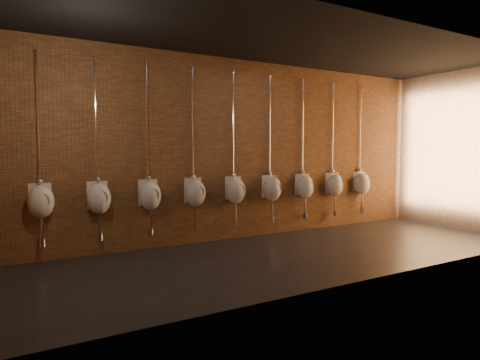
# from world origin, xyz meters

# --- Properties ---
(ground) EXTENTS (8.50, 8.50, 0.00)m
(ground) POSITION_xyz_m (0.00, 0.00, 0.00)
(ground) COLOR black
(ground) RESTS_ON ground
(room_shell) EXTENTS (8.54, 3.04, 3.22)m
(room_shell) POSITION_xyz_m (0.00, 0.00, 2.01)
(room_shell) COLOR black
(room_shell) RESTS_ON ground
(urinal_0) EXTENTS (0.40, 0.37, 2.71)m
(urinal_0) POSITION_xyz_m (-3.39, 1.38, 0.89)
(urinal_0) COLOR white
(urinal_0) RESTS_ON ground
(urinal_1) EXTENTS (0.40, 0.37, 2.71)m
(urinal_1) POSITION_xyz_m (-2.60, 1.38, 0.89)
(urinal_1) COLOR white
(urinal_1) RESTS_ON ground
(urinal_2) EXTENTS (0.40, 0.37, 2.71)m
(urinal_2) POSITION_xyz_m (-1.82, 1.38, 0.89)
(urinal_2) COLOR white
(urinal_2) RESTS_ON ground
(urinal_3) EXTENTS (0.40, 0.37, 2.71)m
(urinal_3) POSITION_xyz_m (-1.03, 1.38, 0.89)
(urinal_3) COLOR white
(urinal_3) RESTS_ON ground
(urinal_4) EXTENTS (0.40, 0.37, 2.71)m
(urinal_4) POSITION_xyz_m (-0.25, 1.38, 0.89)
(urinal_4) COLOR white
(urinal_4) RESTS_ON ground
(urinal_5) EXTENTS (0.40, 0.37, 2.71)m
(urinal_5) POSITION_xyz_m (0.54, 1.38, 0.89)
(urinal_5) COLOR white
(urinal_5) RESTS_ON ground
(urinal_6) EXTENTS (0.40, 0.37, 2.71)m
(urinal_6) POSITION_xyz_m (1.32, 1.38, 0.89)
(urinal_6) COLOR white
(urinal_6) RESTS_ON ground
(urinal_7) EXTENTS (0.40, 0.37, 2.71)m
(urinal_7) POSITION_xyz_m (2.11, 1.38, 0.89)
(urinal_7) COLOR white
(urinal_7) RESTS_ON ground
(urinal_8) EXTENTS (0.40, 0.37, 2.71)m
(urinal_8) POSITION_xyz_m (2.89, 1.38, 0.89)
(urinal_8) COLOR white
(urinal_8) RESTS_ON ground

